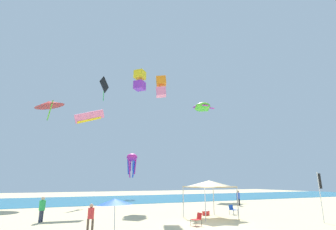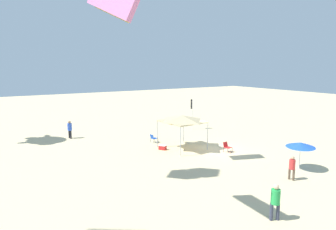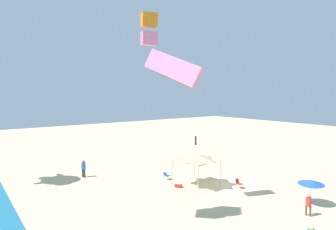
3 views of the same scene
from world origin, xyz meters
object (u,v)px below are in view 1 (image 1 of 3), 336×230
at_px(canopy_tent, 209,184).
at_px(kite_diamond_black, 104,85).
at_px(cooler_box, 206,213).
at_px(kite_box_yellow, 140,80).
at_px(person_by_tent, 238,197).
at_px(banner_flag, 320,192).
at_px(folding_chair_right_of_tent, 197,218).
at_px(person_far_stroller, 42,207).
at_px(kite_octopus_magenta, 132,159).
at_px(person_watching_sky, 91,215).
at_px(beach_umbrella, 115,202).
at_px(kite_parafoil_pink, 90,116).
at_px(kite_delta_red, 49,104).
at_px(kite_box_orange, 161,87).
at_px(folding_chair_near_cooler, 232,209).
at_px(kite_turtle_lime, 203,107).

distance_m(canopy_tent, kite_diamond_black, 28.83).
bearing_deg(cooler_box, kite_box_yellow, 99.46).
bearing_deg(person_by_tent, banner_flag, 63.96).
height_order(folding_chair_right_of_tent, kite_box_yellow, kite_box_yellow).
bearing_deg(canopy_tent, person_far_stroller, 165.54).
bearing_deg(person_by_tent, kite_octopus_magenta, -77.75).
bearing_deg(person_watching_sky, cooler_box, 9.11).
relative_size(canopy_tent, beach_umbrella, 1.77).
relative_size(kite_parafoil_pink, kite_box_yellow, 1.13).
relative_size(kite_delta_red, kite_box_yellow, 1.58).
height_order(folding_chair_right_of_tent, banner_flag, banner_flag).
bearing_deg(kite_box_yellow, kite_delta_red, -157.81).
bearing_deg(person_far_stroller, canopy_tent, 101.76).
height_order(kite_box_orange, kite_octopus_magenta, kite_box_orange).
xyz_separation_m(folding_chair_near_cooler, kite_box_yellow, (-4.74, 13.85, 16.86)).
relative_size(cooler_box, person_far_stroller, 0.41).
xyz_separation_m(canopy_tent, kite_octopus_magenta, (0.55, 25.11, 4.06)).
bearing_deg(kite_diamond_black, kite_turtle_lime, 117.28).
xyz_separation_m(cooler_box, kite_octopus_magenta, (-0.06, 23.49, 6.52)).
relative_size(person_far_stroller, kite_box_orange, 0.76).
height_order(banner_flag, kite_delta_red, kite_delta_red).
relative_size(kite_turtle_lime, kite_box_yellow, 1.67).
distance_m(canopy_tent, kite_delta_red, 26.81).
bearing_deg(person_far_stroller, folding_chair_near_cooler, 108.67).
xyz_separation_m(kite_diamond_black, kite_turtle_lime, (18.63, -1.71, -2.13)).
relative_size(person_far_stroller, kite_diamond_black, 0.39).
bearing_deg(cooler_box, kite_delta_red, 126.82).
relative_size(folding_chair_near_cooler, kite_parafoil_pink, 0.25).
xyz_separation_m(beach_umbrella, folding_chair_right_of_tent, (5.96, 1.27, -1.33)).
bearing_deg(cooler_box, kite_diamond_black, 105.49).
relative_size(kite_box_orange, kite_parafoil_pink, 0.71).
bearing_deg(folding_chair_right_of_tent, kite_delta_red, -161.48).
distance_m(beach_umbrella, folding_chair_right_of_tent, 6.24).
distance_m(beach_umbrella, banner_flag, 14.88).
bearing_deg(kite_parafoil_pink, folding_chair_right_of_tent, 106.17).
height_order(canopy_tent, person_watching_sky, canopy_tent).
bearing_deg(cooler_box, beach_umbrella, -149.18).
distance_m(person_far_stroller, kite_parafoil_pink, 11.43).
bearing_deg(folding_chair_near_cooler, kite_turtle_lime, 55.17).
bearing_deg(kite_box_orange, kite_diamond_black, 33.04).
bearing_deg(kite_turtle_lime, person_by_tent, -142.84).
height_order(kite_delta_red, kite_box_yellow, kite_box_yellow).
height_order(beach_umbrella, folding_chair_near_cooler, beach_umbrella).
height_order(folding_chair_near_cooler, person_far_stroller, person_far_stroller).
relative_size(canopy_tent, banner_flag, 1.01).
relative_size(folding_chair_near_cooler, cooler_box, 1.10).
xyz_separation_m(cooler_box, kite_box_orange, (-2.41, 4.70, 13.05)).
relative_size(folding_chair_right_of_tent, kite_octopus_magenta, 0.20).
xyz_separation_m(person_far_stroller, kite_delta_red, (-0.95, 17.17, 12.67)).
distance_m(kite_parafoil_pink, kite_diamond_black, 16.71).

